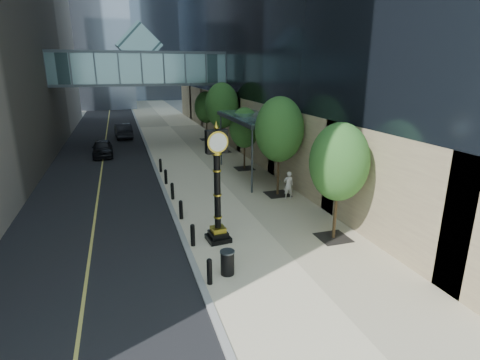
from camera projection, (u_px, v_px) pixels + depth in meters
name	position (u px, v px, depth m)	size (l,w,h in m)	color
ground	(289.00, 287.00, 13.45)	(320.00, 320.00, 0.00)	gray
road	(107.00, 129.00, 47.91)	(8.00, 180.00, 0.02)	black
sidewalk	(170.00, 126.00, 50.23)	(8.00, 180.00, 0.06)	beige
curb	(139.00, 128.00, 49.06)	(0.25, 180.00, 0.07)	gray
skywalk	(140.00, 66.00, 35.91)	(17.00, 4.20, 5.80)	slate
entrance_canopy	(252.00, 118.00, 26.03)	(3.00, 8.00, 4.38)	#383F44
bollard_row	(176.00, 201.00, 20.73)	(0.20, 16.20, 0.90)	black
street_trees	(244.00, 119.00, 28.04)	(3.06, 28.55, 6.29)	black
street_clock	(217.00, 193.00, 16.31)	(1.08, 1.08, 5.26)	black
trash_bin	(227.00, 263.00, 14.09)	(0.52, 0.52, 0.90)	black
pedestrian	(288.00, 185.00, 22.22)	(0.61, 0.40, 1.67)	beige
car_near	(102.00, 148.00, 33.16)	(1.71, 4.25, 1.45)	black
car_far	(123.00, 131.00, 41.94)	(1.68, 4.83, 1.59)	black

